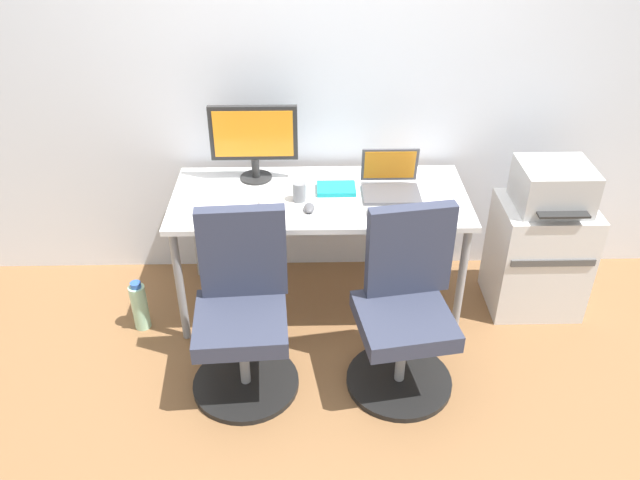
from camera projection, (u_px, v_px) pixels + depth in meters
name	position (u px, v px, depth m)	size (l,w,h in m)	color
ground_plane	(320.00, 301.00, 3.87)	(5.28, 5.28, 0.00)	brown
back_wall	(318.00, 66.00, 3.52)	(4.40, 0.04, 2.60)	silver
desk	(320.00, 206.00, 3.51)	(1.60, 0.70, 0.73)	silver
office_chair_left	(243.00, 313.00, 3.12)	(0.54, 0.54, 0.94)	black
office_chair_right	(405.00, 311.00, 3.13)	(0.54, 0.54, 0.94)	black
side_cabinet	(538.00, 256.00, 3.69)	(0.51, 0.43, 0.67)	silver
printer	(553.00, 186.00, 3.44)	(0.38, 0.40, 0.24)	#B7B7B7
water_bottle_on_floor	(140.00, 306.00, 3.60)	(0.09, 0.09, 0.31)	#A5D8B2
desktop_monitor	(254.00, 138.00, 3.51)	(0.48, 0.18, 0.43)	#262626
open_laptop	(390.00, 182.00, 3.49)	(0.31, 0.27, 0.22)	#4C4C51
keyboard_by_monitor	(249.00, 221.00, 3.24)	(0.34, 0.12, 0.02)	#B7B7B7
keyboard_by_laptop	(401.00, 215.00, 3.29)	(0.34, 0.12, 0.02)	silver
mouse_by_monitor	(264.00, 202.00, 3.39)	(0.06, 0.10, 0.03)	#B7B7B7
mouse_by_laptop	(309.00, 208.00, 3.33)	(0.06, 0.10, 0.03)	#515156
coffee_mug	(395.00, 166.00, 3.68)	(0.08, 0.08, 0.09)	orange
pen_cup	(299.00, 192.00, 3.40)	(0.07, 0.07, 0.10)	slate
notebook	(336.00, 189.00, 3.51)	(0.21, 0.15, 0.03)	teal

